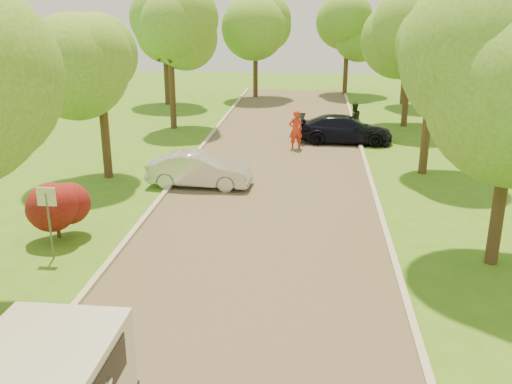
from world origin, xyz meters
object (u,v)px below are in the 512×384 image
at_px(street_sign, 48,208).
at_px(dark_sedan, 345,129).
at_px(person_olive, 354,119).
at_px(silver_sedan, 200,170).
at_px(person_striped, 296,130).

distance_m(street_sign, dark_sedan, 17.85).
bearing_deg(person_olive, silver_sedan, 36.08).
bearing_deg(dark_sedan, street_sign, 151.73).
height_order(dark_sedan, person_olive, person_olive).
relative_size(street_sign, person_olive, 1.15).
distance_m(street_sign, person_olive, 19.48).
distance_m(silver_sedan, dark_sedan, 10.22).
bearing_deg(person_olive, street_sign, 40.91).
relative_size(silver_sedan, dark_sedan, 0.84).
relative_size(silver_sedan, person_olive, 2.20).
bearing_deg(street_sign, dark_sedan, 59.46).
relative_size(person_striped, person_olive, 1.04).
bearing_deg(street_sign, silver_sedan, 67.84).
relative_size(silver_sedan, person_striped, 2.11).
bearing_deg(person_striped, silver_sedan, 39.15).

